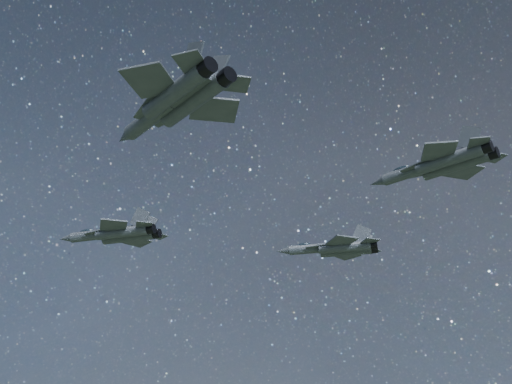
% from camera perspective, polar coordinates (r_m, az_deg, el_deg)
% --- Properties ---
extents(jet_lead, '(17.41, 12.03, 4.37)m').
position_cam_1_polar(jet_lead, '(91.83, -13.06, -3.91)').
color(jet_lead, '#363D44').
extents(jet_left, '(15.31, 10.45, 3.84)m').
position_cam_1_polar(jet_left, '(86.60, 7.70, -5.33)').
color(jet_left, '#363D44').
extents(jet_right, '(18.73, 12.36, 4.79)m').
position_cam_1_polar(jet_right, '(58.93, -7.66, 8.62)').
color(jet_right, '#363D44').
extents(jet_slot, '(15.39, 10.50, 3.86)m').
position_cam_1_polar(jet_slot, '(67.79, 17.26, 2.60)').
color(jet_slot, '#363D44').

